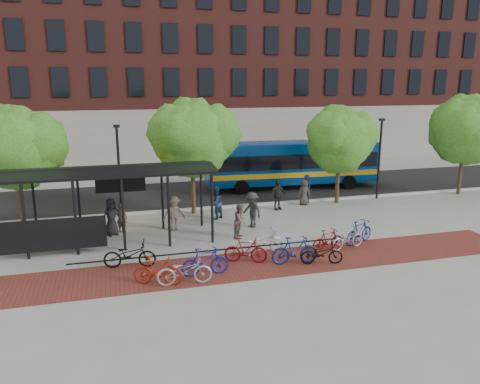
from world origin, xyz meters
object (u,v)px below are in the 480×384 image
object	(u,v)px
tree_b	(193,135)
pedestrian_8	(241,221)
bike_0	(130,255)
bike_5	(246,250)
pedestrian_4	(277,195)
bus	(291,162)
bike_2	(185,271)
tree_d	(466,127)
bike_7	(295,250)
pedestrian_0	(111,217)
pedestrian_2	(216,203)
bike_3	(205,262)
bike_10	(348,238)
pedestrian_7	(306,189)
tree_a	(17,145)
pedestrian_9	(252,210)
bus_shelter	(95,180)
bike_11	(359,232)
pedestrian_3	(174,213)
lamp_post_right	(379,156)
pedestrian_6	(304,192)
tree_c	(341,138)
bike_9	(328,240)
lamp_post_left	(119,169)
bike_6	(263,242)
pedestrian_1	(122,218)
bike_1	(158,271)
bike_8	(322,253)

from	to	relation	value
tree_b	pedestrian_8	distance (m)	6.20
bike_0	bike_5	distance (m)	4.73
bike_0	pedestrian_4	size ratio (longest dim) A/B	1.18
bus	bike_2	size ratio (longest dim) A/B	5.90
tree_d	pedestrian_8	xyz separation A→B (m)	(-16.64, -4.85, -3.62)
bike_7	pedestrian_8	distance (m)	4.06
pedestrian_0	pedestrian_2	size ratio (longest dim) A/B	1.01
bike_5	bike_7	xyz separation A→B (m)	(1.91, -0.68, 0.05)
bike_5	pedestrian_2	xyz separation A→B (m)	(0.17, 6.53, 0.37)
bike_3	bike_10	world-z (taller)	bike_3
bike_5	pedestrian_7	distance (m)	10.55
tree_a	bus	distance (m)	17.53
bike_7	pedestrian_9	xyz separation A→B (m)	(-0.26, 5.24, 0.34)
bus_shelter	pedestrian_2	world-z (taller)	bus_shelter
bike_11	bus_shelter	bearing A→B (deg)	49.49
bike_7	pedestrian_3	world-z (taller)	pedestrian_3
bike_5	pedestrian_8	xyz separation A→B (m)	(0.65, 3.17, 0.30)
lamp_post_right	pedestrian_6	world-z (taller)	lamp_post_right
bike_0	bike_5	xyz separation A→B (m)	(4.68, -0.73, -0.01)
tree_c	bike_9	distance (m)	9.44
tree_d	lamp_post_left	size ratio (longest dim) A/B	1.28
tree_d	bike_0	distance (m)	23.48
tree_c	bike_6	distance (m)	10.86
bus_shelter	tree_d	distance (m)	23.59
bike_0	pedestrian_1	world-z (taller)	pedestrian_1
pedestrian_9	bike_10	bearing A→B (deg)	11.08
bike_0	bike_6	xyz separation A→B (m)	(5.68, 0.04, -0.02)
pedestrian_6	pedestrian_9	size ratio (longest dim) A/B	0.84
tree_d	bike_11	bearing A→B (deg)	-148.22
lamp_post_left	bike_5	distance (m)	9.82
pedestrian_7	bike_6	bearing A→B (deg)	52.20
bike_0	pedestrian_9	world-z (taller)	pedestrian_9
tree_b	pedestrian_1	xyz separation A→B (m)	(-4.14, -2.50, -3.70)
lamp_post_left	bike_6	distance (m)	9.73
tree_b	bike_2	xyz separation A→B (m)	(-2.08, -9.49, -3.92)
bus_shelter	bike_7	bearing A→B (deg)	-31.85
bike_11	pedestrian_2	world-z (taller)	pedestrian_2
pedestrian_1	tree_c	bearing A→B (deg)	-147.55
pedestrian_0	pedestrian_1	world-z (taller)	pedestrian_0
bike_2	bike_5	size ratio (longest dim) A/B	1.14
bike_1	bike_8	distance (m)	6.74
tree_a	pedestrian_1	xyz separation A→B (m)	(4.86, -2.50, -3.48)
pedestrian_8	pedestrian_9	bearing A→B (deg)	4.19
bike_11	tree_c	bearing A→B (deg)	-44.15
bus_shelter	tree_c	xyz separation A→B (m)	(14.22, 3.83, 1.06)
bike_3	pedestrian_9	size ratio (longest dim) A/B	1.01
tree_b	tree_c	xyz separation A→B (m)	(8.99, -0.00, -0.41)
bus_shelter	bike_1	world-z (taller)	bus_shelter
tree_c	lamp_post_left	size ratio (longest dim) A/B	1.16
pedestrian_8	pedestrian_0	bearing A→B (deg)	111.44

